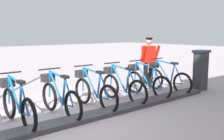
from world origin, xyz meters
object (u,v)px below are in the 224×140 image
Objects in this scene: bike_docked_4 at (59,96)px; worker_near_rack at (149,60)px; bike_docked_1 at (146,81)px; bike_docked_3 at (93,90)px; bike_docked_0 at (166,78)px; bike_docked_5 at (17,104)px; payment_kiosk at (201,69)px; bike_docked_2 at (122,86)px.

worker_near_rack reaches higher than bike_docked_4.
bike_docked_1 is 1.42m from worker_near_rack.
bike_docked_3 is at bearing 90.00° from bike_docked_1.
bike_docked_0 is 0.98m from worker_near_rack.
bike_docked_5 is (0.00, 0.92, 0.00)m from bike_docked_4.
bike_docked_1 and bike_docked_3 have the same top height.
bike_docked_5 is (0.00, 4.62, 0.00)m from bike_docked_0.
payment_kiosk reaches higher than bike_docked_5.
bike_docked_1 is 1.00× the size of bike_docked_5.
bike_docked_1 is (0.57, 1.90, -0.24)m from payment_kiosk.
bike_docked_1 is at bearing 73.25° from payment_kiosk.
payment_kiosk is at bearing -148.74° from worker_near_rack.
bike_docked_0 is at bearing 172.58° from worker_near_rack.
bike_docked_2 is (0.00, 1.85, 0.00)m from bike_docked_0.
payment_kiosk is 3.80m from bike_docked_3.
worker_near_rack is at bearing -79.78° from bike_docked_5.
bike_docked_3 is (0.57, 3.75, -0.24)m from payment_kiosk.
bike_docked_2 is 2.77m from bike_docked_5.
payment_kiosk is 1.68m from worker_near_rack.
bike_docked_1 is at bearing -90.00° from bike_docked_5.
payment_kiosk is 0.74× the size of bike_docked_5.
bike_docked_5 is at bearing 90.00° from bike_docked_1.
bike_docked_0 is 0.92m from bike_docked_1.
bike_docked_3 is at bearing 90.00° from bike_docked_2.
bike_docked_1 is 1.00× the size of bike_docked_4.
bike_docked_3 is (0.00, 2.77, 0.00)m from bike_docked_0.
bike_docked_1 is 1.00× the size of bike_docked_3.
bike_docked_0 is 1.00× the size of bike_docked_5.
bike_docked_4 is 0.92m from bike_docked_5.
bike_docked_5 is 1.04× the size of worker_near_rack.
bike_docked_0 and bike_docked_3 have the same top height.
bike_docked_4 is at bearing -90.00° from bike_docked_5.
payment_kiosk reaches higher than bike_docked_3.
bike_docked_2 is 0.92m from bike_docked_3.
bike_docked_3 is at bearing 81.33° from payment_kiosk.
worker_near_rack reaches higher than bike_docked_0.
bike_docked_0 is at bearing -90.00° from bike_docked_5.
worker_near_rack is at bearing -73.51° from bike_docked_3.
bike_docked_5 is at bearing 100.22° from worker_near_rack.
bike_docked_5 is (0.57, 5.60, -0.24)m from payment_kiosk.
payment_kiosk is 0.74× the size of bike_docked_0.
bike_docked_1 is (0.00, 0.92, 0.00)m from bike_docked_0.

